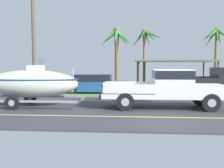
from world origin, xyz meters
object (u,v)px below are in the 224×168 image
object	(u,v)px
boat_on_trailer	(31,84)
utility_pole	(34,39)
palm_tree_mid	(117,42)
pickup_truck_towing	(171,87)
parked_sedan_near	(96,84)
palm_tree_near_right	(145,41)
carport_awning	(174,61)
palm_tree_near_left	(216,39)

from	to	relation	value
boat_on_trailer	utility_pole	world-z (taller)	utility_pole
palm_tree_mid	pickup_truck_towing	bearing A→B (deg)	-71.66
pickup_truck_towing	parked_sedan_near	xyz separation A→B (m)	(-4.45, 5.81, -0.35)
palm_tree_near_right	utility_pole	world-z (taller)	utility_pole
carport_awning	palm_tree_mid	distance (m)	6.17
palm_tree_near_right	utility_pole	bearing A→B (deg)	-127.94
palm_tree_near_right	palm_tree_mid	xyz separation A→B (m)	(-2.63, -4.53, -0.52)
boat_on_trailer	carport_awning	world-z (taller)	carport_awning
utility_pole	boat_on_trailer	bearing A→B (deg)	-70.60
pickup_truck_towing	palm_tree_mid	xyz separation A→B (m)	(-3.12, 9.43, 2.96)
palm_tree_near_right	utility_pole	distance (m)	12.63
parked_sedan_near	carport_awning	bearing A→B (deg)	44.14
carport_awning	palm_tree_near_left	world-z (taller)	palm_tree_near_left
palm_tree_mid	utility_pole	xyz separation A→B (m)	(-5.12, -5.41, -0.27)
boat_on_trailer	utility_pole	bearing A→B (deg)	109.40
carport_awning	palm_tree_near_right	world-z (taller)	palm_tree_near_right
palm_tree_near_right	utility_pole	xyz separation A→B (m)	(-7.75, -9.94, -0.79)
parked_sedan_near	palm_tree_mid	xyz separation A→B (m)	(1.32, 3.62, 3.31)
palm_tree_near_left	utility_pole	world-z (taller)	utility_pole
boat_on_trailer	palm_tree_near_left	world-z (taller)	palm_tree_near_left
palm_tree_near_left	palm_tree_near_right	bearing A→B (deg)	177.12
pickup_truck_towing	palm_tree_near_right	world-z (taller)	palm_tree_near_right
parked_sedan_near	pickup_truck_towing	bearing A→B (deg)	-52.57
pickup_truck_towing	carport_awning	world-z (taller)	carport_awning
palm_tree_mid	parked_sedan_near	bearing A→B (deg)	-110.04
boat_on_trailer	carport_awning	size ratio (longest dim) A/B	0.83
palm_tree_mid	utility_pole	world-z (taller)	utility_pole
boat_on_trailer	palm_tree_mid	size ratio (longest dim) A/B	1.15
parked_sedan_near	palm_tree_near_right	bearing A→B (deg)	64.15
boat_on_trailer	palm_tree_near_right	world-z (taller)	palm_tree_near_right
parked_sedan_near	carport_awning	distance (m)	9.34
carport_awning	utility_pole	xyz separation A→B (m)	(-10.39, -8.18, 1.33)
parked_sedan_near	palm_tree_near_right	world-z (taller)	palm_tree_near_right
utility_pole	palm_tree_mid	bearing A→B (deg)	46.57
parked_sedan_near	palm_tree_mid	world-z (taller)	palm_tree_mid
boat_on_trailer	palm_tree_near_left	xyz separation A→B (m)	(13.27, 13.61, 3.44)
boat_on_trailer	palm_tree_mid	bearing A→B (deg)	68.55
pickup_truck_towing	boat_on_trailer	xyz separation A→B (m)	(-6.83, -0.00, 0.10)
boat_on_trailer	palm_tree_mid	xyz separation A→B (m)	(3.70, 9.43, 2.85)
palm_tree_near_left	palm_tree_near_right	size ratio (longest dim) A/B	1.00
palm_tree_mid	palm_tree_near_right	bearing A→B (deg)	59.88
pickup_truck_towing	carport_awning	distance (m)	12.47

